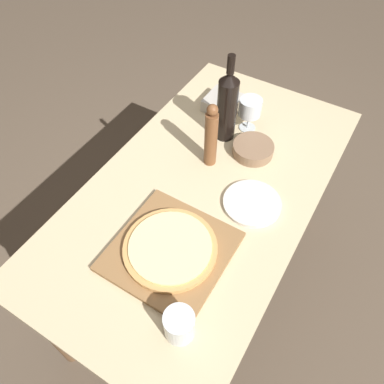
{
  "coord_description": "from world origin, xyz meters",
  "views": [
    {
      "loc": [
        0.4,
        -0.76,
        1.81
      ],
      "look_at": [
        -0.0,
        -0.09,
        0.83
      ],
      "focal_mm": 35.0,
      "sensor_mm": 36.0,
      "label": 1
    }
  ],
  "objects_px": {
    "wine_bottle": "(227,106)",
    "small_bowl": "(253,149)",
    "pizza": "(170,248)",
    "wine_glass": "(250,108)",
    "pepper_mill": "(211,137)"
  },
  "relations": [
    {
      "from": "pizza",
      "to": "wine_bottle",
      "type": "distance_m",
      "value": 0.59
    },
    {
      "from": "small_bowl",
      "to": "wine_glass",
      "type": "bearing_deg",
      "value": 123.78
    },
    {
      "from": "pepper_mill",
      "to": "small_bowl",
      "type": "distance_m",
      "value": 0.2
    },
    {
      "from": "pizza",
      "to": "wine_bottle",
      "type": "relative_size",
      "value": 0.82
    },
    {
      "from": "pepper_mill",
      "to": "small_bowl",
      "type": "height_order",
      "value": "pepper_mill"
    },
    {
      "from": "pizza",
      "to": "wine_glass",
      "type": "bearing_deg",
      "value": 94.27
    },
    {
      "from": "pizza",
      "to": "wine_bottle",
      "type": "bearing_deg",
      "value": 100.88
    },
    {
      "from": "pepper_mill",
      "to": "pizza",
      "type": "bearing_deg",
      "value": -77.76
    },
    {
      "from": "pizza",
      "to": "small_bowl",
      "type": "height_order",
      "value": "same"
    },
    {
      "from": "wine_bottle",
      "to": "pepper_mill",
      "type": "distance_m",
      "value": 0.16
    },
    {
      "from": "small_bowl",
      "to": "wine_bottle",
      "type": "bearing_deg",
      "value": 166.88
    },
    {
      "from": "wine_bottle",
      "to": "wine_glass",
      "type": "height_order",
      "value": "wine_bottle"
    },
    {
      "from": "wine_bottle",
      "to": "small_bowl",
      "type": "xyz_separation_m",
      "value": [
        0.14,
        -0.03,
        -0.13
      ]
    },
    {
      "from": "pizza",
      "to": "pepper_mill",
      "type": "relative_size",
      "value": 1.1
    },
    {
      "from": "small_bowl",
      "to": "pepper_mill",
      "type": "bearing_deg",
      "value": -133.63
    }
  ]
}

